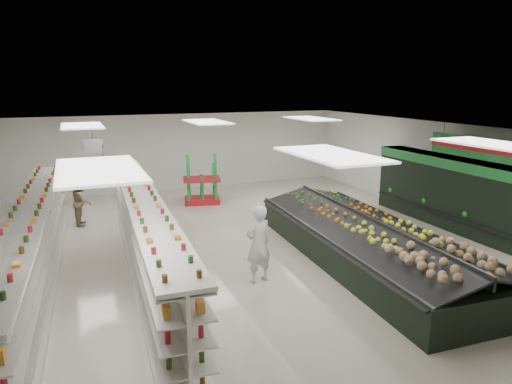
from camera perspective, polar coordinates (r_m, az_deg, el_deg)
name	(u,v)px	position (r m, az deg, el deg)	size (l,w,h in m)	color
floor	(251,248)	(12.70, -0.68, -6.98)	(16.00, 16.00, 0.00)	beige
ceiling	(250,132)	(11.97, -0.73, 7.54)	(14.00, 16.00, 0.02)	white
wall_back	(182,152)	(19.78, -9.23, 4.99)	(14.00, 0.02, 3.20)	white
wall_right	(451,173)	(16.11, 23.18, 2.21)	(0.02, 16.00, 3.20)	white
produce_wall_case	(476,195)	(14.84, 25.83, -0.35)	(0.93, 8.00, 2.20)	black
aisle_sign_near	(105,172)	(9.25, -18.40, 2.34)	(0.52, 0.06, 0.75)	white
aisle_sign_far	(93,147)	(13.20, -19.66, 5.35)	(0.52, 0.06, 0.75)	white
hortifruti_banner	(474,148)	(14.39, 25.63, 5.01)	(0.12, 3.20, 0.95)	#207A33
gondola_left	(33,255)	(10.95, -26.11, -7.06)	(1.26, 10.69, 1.85)	silver
gondola_center	(144,237)	(11.27, -13.78, -5.45)	(1.24, 10.72, 1.85)	silver
produce_island	(369,241)	(11.95, 13.89, -5.98)	(3.25, 8.01, 1.18)	black
soda_endcap	(202,181)	(17.28, -6.80, 1.34)	(1.54, 1.20, 1.75)	red
shopper_main	(258,244)	(10.33, 0.29, -6.52)	(0.66, 0.43, 1.80)	silver
shopper_background	(82,202)	(15.56, -20.94, -1.13)	(0.74, 0.45, 1.52)	tan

